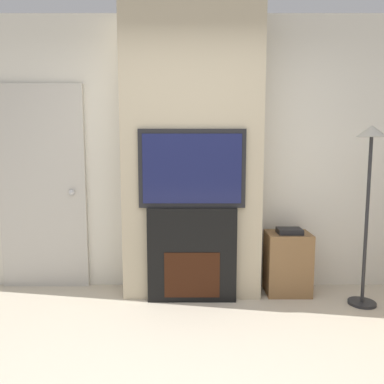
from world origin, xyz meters
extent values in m
cube|color=silver|center=(0.00, 2.03, 1.35)|extent=(6.00, 0.06, 2.70)
cube|color=#BCAD8E|center=(0.00, 1.81, 1.35)|extent=(1.30, 0.38, 2.70)
cube|color=black|center=(0.00, 1.62, 0.44)|extent=(0.82, 0.14, 0.88)
cube|color=#33160A|center=(0.00, 1.55, 0.26)|extent=(0.51, 0.01, 0.42)
cube|color=black|center=(0.00, 1.62, 1.24)|extent=(0.96, 0.06, 0.71)
cube|color=#191E4C|center=(0.00, 1.59, 1.24)|extent=(0.89, 0.01, 0.62)
cylinder|color=#262628|center=(1.56, 1.52, 0.01)|extent=(0.25, 0.25, 0.03)
cylinder|color=#262628|center=(1.56, 1.52, 0.77)|extent=(0.03, 0.03, 1.49)
cone|color=#B7B2A3|center=(1.56, 1.52, 1.57)|extent=(0.26, 0.26, 0.10)
cube|color=brown|center=(0.93, 1.79, 0.30)|extent=(0.42, 0.33, 0.60)
cube|color=black|center=(0.93, 1.75, 0.63)|extent=(0.23, 0.18, 0.05)
cube|color=#BCB7AD|center=(-1.50, 1.98, 1.02)|extent=(0.88, 0.04, 2.04)
sphere|color=silver|center=(-1.20, 1.94, 0.98)|extent=(0.06, 0.06, 0.06)
camera|label=1|loc=(0.00, -1.75, 1.44)|focal=35.00mm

